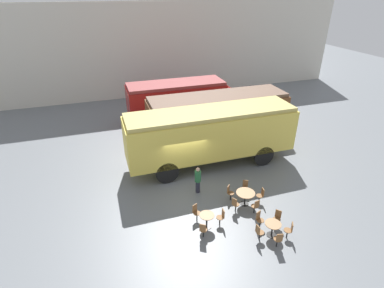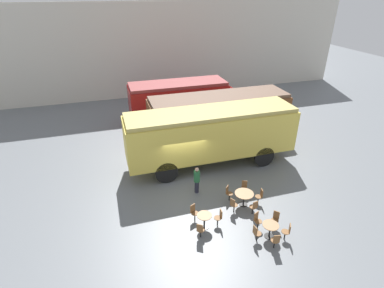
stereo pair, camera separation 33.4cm
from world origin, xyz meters
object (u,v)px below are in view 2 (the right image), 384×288
at_px(passenger_coach_wooden, 219,113).
at_px(passenger_coach_vintage, 211,132).
at_px(cafe_table_mid, 270,228).
at_px(cafe_table_far, 244,195).
at_px(cafe_chair_0, 194,211).
at_px(cafe_table_near, 204,218).
at_px(streamlined_locomotive, 186,98).
at_px(visitor_person, 197,179).

distance_m(passenger_coach_wooden, passenger_coach_vintage, 3.80).
bearing_deg(passenger_coach_vintage, cafe_table_mid, -86.48).
relative_size(passenger_coach_wooden, cafe_table_far, 10.32).
xyz_separation_m(passenger_coach_vintage, cafe_chair_0, (-2.55, -4.71, -1.73)).
bearing_deg(cafe_table_near, cafe_table_far, 21.34).
bearing_deg(cafe_chair_0, streamlined_locomotive, 139.72).
xyz_separation_m(streamlined_locomotive, cafe_table_mid, (-0.11, -14.31, -1.38)).
bearing_deg(passenger_coach_vintage, visitor_person, -123.47).
height_order(cafe_table_near, cafe_chair_0, cafe_chair_0).
bearing_deg(cafe_table_far, streamlined_locomotive, 88.72).
bearing_deg(cafe_chair_0, passenger_coach_wooden, 125.28).
bearing_deg(cafe_table_far, passenger_coach_vintage, 93.41).
bearing_deg(passenger_coach_wooden, cafe_table_near, -115.01).
xyz_separation_m(cafe_table_far, cafe_chair_0, (-2.81, -0.32, -0.10)).
height_order(streamlined_locomotive, visitor_person, streamlined_locomotive).
bearing_deg(visitor_person, cafe_chair_0, -111.24).
bearing_deg(streamlined_locomotive, passenger_coach_wooden, -72.90).
bearing_deg(cafe_table_near, visitor_person, 79.91).
distance_m(cafe_table_far, visitor_person, 2.67).
xyz_separation_m(cafe_table_near, cafe_chair_0, (-0.32, 0.65, -0.02)).
relative_size(passenger_coach_vintage, cafe_chair_0, 11.96).
bearing_deg(visitor_person, streamlined_locomotive, 77.40).
bearing_deg(passenger_coach_wooden, cafe_table_mid, -97.90).
xyz_separation_m(cafe_table_mid, cafe_chair_0, (-2.97, 2.08, -0.01)).
bearing_deg(passenger_coach_vintage, passenger_coach_wooden, 61.29).
distance_m(passenger_coach_wooden, visitor_person, 7.04).
relative_size(cafe_table_near, cafe_table_far, 0.75).
xyz_separation_m(cafe_table_mid, visitor_person, (-2.17, 4.14, 0.33)).
bearing_deg(visitor_person, cafe_table_near, -100.09).
height_order(streamlined_locomotive, passenger_coach_vintage, passenger_coach_vintage).
xyz_separation_m(streamlined_locomotive, visitor_person, (-2.27, -10.17, -1.05)).
xyz_separation_m(cafe_table_near, cafe_table_mid, (2.65, -1.43, -0.01)).
bearing_deg(cafe_table_near, cafe_chair_0, 116.16).
distance_m(streamlined_locomotive, passenger_coach_wooden, 4.40).
relative_size(passenger_coach_vintage, visitor_person, 6.55).
bearing_deg(passenger_coach_wooden, passenger_coach_vintage, -118.71).
distance_m(cafe_table_near, cafe_table_mid, 3.01).
relative_size(streamlined_locomotive, passenger_coach_wooden, 0.97).
bearing_deg(visitor_person, passenger_coach_vintage, 56.53).
xyz_separation_m(passenger_coach_vintage, cafe_table_near, (-2.23, -5.36, -1.70)).
xyz_separation_m(passenger_coach_wooden, visitor_person, (-3.57, -5.97, -1.12)).
distance_m(cafe_table_far, cafe_chair_0, 2.83).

